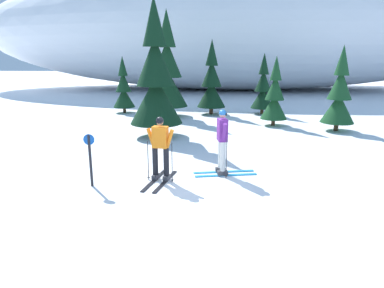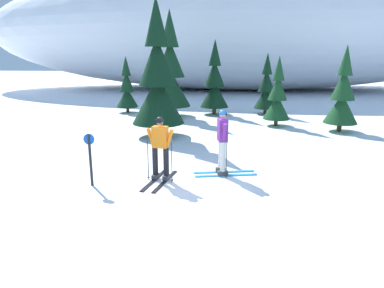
% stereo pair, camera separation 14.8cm
% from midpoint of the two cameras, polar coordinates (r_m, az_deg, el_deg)
% --- Properties ---
extents(ground_plane, '(120.00, 120.00, 0.00)m').
position_cam_midpoint_polar(ground_plane, '(9.03, -0.46, -7.21)').
color(ground_plane, white).
extents(skier_orange_jacket, '(0.78, 1.77, 1.74)m').
position_cam_midpoint_polar(skier_orange_jacket, '(9.36, -5.61, -0.65)').
color(skier_orange_jacket, black).
rests_on(skier_orange_jacket, ground).
extents(skier_purple_jacket, '(1.81, 0.77, 1.86)m').
position_cam_midpoint_polar(skier_purple_jacket, '(9.82, 4.52, 0.45)').
color(skier_purple_jacket, '#2893CC').
rests_on(skier_purple_jacket, ground).
extents(pine_tree_far_left, '(1.24, 1.24, 3.22)m').
position_cam_midpoint_polar(pine_tree_far_left, '(20.78, -11.24, 8.69)').
color(pine_tree_far_left, '#47301E').
rests_on(pine_tree_far_left, ground).
extents(pine_tree_left, '(2.16, 2.16, 5.59)m').
position_cam_midpoint_polar(pine_tree_left, '(19.15, -4.26, 11.43)').
color(pine_tree_left, '#47301E').
rests_on(pine_tree_left, ground).
extents(pine_tree_center_left, '(2.13, 2.13, 5.51)m').
position_cam_midpoint_polar(pine_tree_center_left, '(14.39, -6.24, 10.26)').
color(pine_tree_center_left, '#47301E').
rests_on(pine_tree_center_left, ground).
extents(pine_tree_center, '(1.59, 1.59, 4.11)m').
position_cam_midpoint_polar(pine_tree_center, '(19.86, 2.96, 9.77)').
color(pine_tree_center, '#47301E').
rests_on(pine_tree_center, ground).
extents(pine_tree_center_right, '(1.31, 1.31, 3.39)m').
position_cam_midpoint_polar(pine_tree_center_right, '(20.27, 11.22, 8.76)').
color(pine_tree_center_right, '#47301E').
rests_on(pine_tree_center_right, ground).
extents(pine_tree_right, '(1.26, 1.26, 3.26)m').
position_cam_midpoint_polar(pine_tree_right, '(17.07, 13.00, 7.45)').
color(pine_tree_right, '#47301E').
rests_on(pine_tree_right, ground).
extents(pine_tree_far_right, '(1.44, 1.44, 3.72)m').
position_cam_midpoint_polar(pine_tree_far_right, '(16.68, 22.53, 7.24)').
color(pine_tree_far_right, '#47301E').
rests_on(pine_tree_far_right, ground).
extents(snow_ridge_background, '(48.33, 18.90, 10.93)m').
position_cam_midpoint_polar(snow_ridge_background, '(34.72, 7.37, 17.85)').
color(snow_ridge_background, white).
rests_on(snow_ridge_background, ground).
extents(trail_marker_post, '(0.28, 0.07, 1.38)m').
position_cam_midpoint_polar(trail_marker_post, '(9.33, -16.62, -2.01)').
color(trail_marker_post, black).
rests_on(trail_marker_post, ground).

